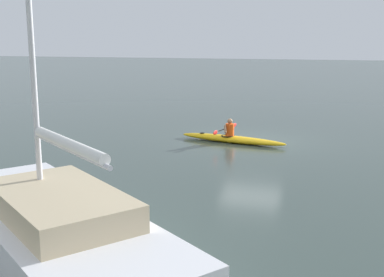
% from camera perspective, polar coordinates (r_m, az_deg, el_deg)
% --- Properties ---
extents(ground_plane, '(160.00, 160.00, 0.00)m').
position_cam_1_polar(ground_plane, '(20.72, 6.94, -0.28)').
color(ground_plane, '#384742').
extents(kayak, '(4.64, 1.56, 0.28)m').
position_cam_1_polar(kayak, '(20.30, 4.67, -0.07)').
color(kayak, '#EAB214').
rests_on(kayak, ground).
extents(kayaker, '(0.63, 2.28, 0.71)m').
position_cam_1_polar(kayaker, '(20.27, 4.34, 1.16)').
color(kayaker, '#E04C14').
rests_on(kayaker, kayak).
extents(sailboat_far_left_berth, '(7.97, 6.97, 11.22)m').
position_cam_1_polar(sailboat_far_left_berth, '(10.61, -15.84, -9.17)').
color(sailboat_far_left_berth, white).
rests_on(sailboat_far_left_berth, ground).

